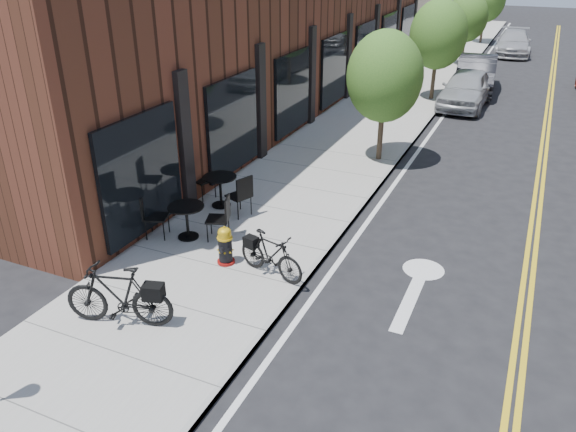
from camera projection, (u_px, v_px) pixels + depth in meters
The scene contains 14 objects.
ground at pixel (266, 336), 9.64m from camera, with size 120.00×120.00×0.00m, color black.
sidewalk_near at pixel (346, 144), 18.53m from camera, with size 4.00×70.00×0.12m, color #9E9B93.
building_near at pixel (274, 15), 21.95m from camera, with size 5.00×28.00×7.00m, color #462416.
tree_near_a at pixel (385, 77), 16.07m from camera, with size 2.20×2.20×3.81m.
tree_near_b at pixel (438, 35), 22.57m from camera, with size 2.30×2.30×3.98m.
tree_near_c at pixel (467, 17), 29.20m from camera, with size 2.10×2.10×3.67m.
fire_hydrant at pixel (225, 246), 11.43m from camera, with size 0.47×0.47×0.84m.
bicycle_left at pixel (118, 296), 9.52m from camera, with size 0.54×1.91×1.15m, color black.
bicycle_right at pixel (271, 255), 10.96m from camera, with size 0.44×1.56×0.94m, color black.
bistro_set_b at pixel (187, 217), 12.38m from camera, with size 1.91×1.07×1.01m.
bistro_set_c at pixel (220, 187), 13.88m from camera, with size 1.95×1.15×1.03m.
parked_car_a at pixel (466, 89), 22.68m from camera, with size 1.74×4.32×1.47m, color #9EA1A6.
parked_car_b at pixel (476, 74), 25.03m from camera, with size 1.63×4.69×1.54m, color black.
parked_car_c at pixel (513, 43), 33.20m from camera, with size 1.92×4.73×1.37m, color #A7A7AC.
Camera 1 is at (3.52, -6.90, 6.10)m, focal length 35.00 mm.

